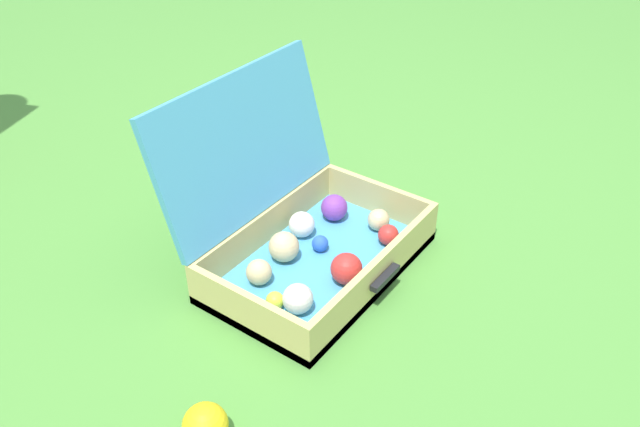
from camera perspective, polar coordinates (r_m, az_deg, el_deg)
The scene contains 3 objects.
ground_plane at distance 1.72m, azimuth -1.14°, elevation -5.53°, with size 16.00×16.00×0.00m, color #4C8C38.
open_suitcase at distance 1.70m, azimuth -1.67°, elevation -1.32°, with size 0.59×0.50×0.48m.
stray_ball_on_grass at distance 1.36m, azimuth -9.96°, elevation -17.72°, with size 0.09×0.09×0.09m, color yellow.
Camera 1 is at (-1.04, -0.79, 1.11)m, focal length 36.71 mm.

